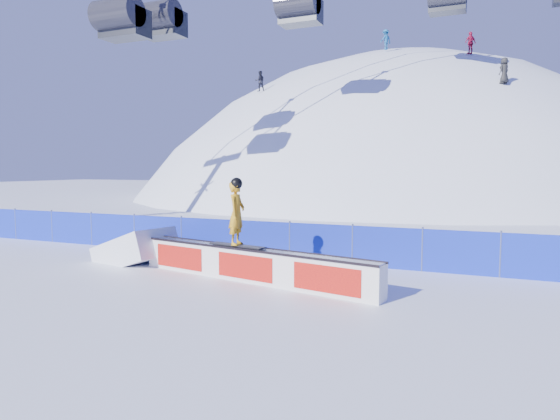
% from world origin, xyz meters
% --- Properties ---
extents(ground, '(160.00, 160.00, 0.00)m').
position_xyz_m(ground, '(0.00, 0.00, 0.00)').
color(ground, white).
rests_on(ground, ground).
extents(snow_hill, '(64.00, 64.00, 64.00)m').
position_xyz_m(snow_hill, '(0.00, 42.00, -18.00)').
color(snow_hill, white).
rests_on(snow_hill, ground).
extents(safety_fence, '(22.05, 0.05, 1.30)m').
position_xyz_m(safety_fence, '(0.00, 4.50, 0.60)').
color(safety_fence, '#1229B8').
rests_on(safety_fence, ground).
extents(rail_box, '(7.21, 2.02, 0.87)m').
position_xyz_m(rail_box, '(3.13, 1.51, 0.43)').
color(rail_box, white).
rests_on(rail_box, ground).
extents(snow_ramp, '(2.74, 2.03, 1.54)m').
position_xyz_m(snow_ramp, '(-1.31, 2.46, 0.00)').
color(snow_ramp, white).
rests_on(snow_ramp, ground).
extents(snowboarder, '(1.73, 0.66, 1.78)m').
position_xyz_m(snowboarder, '(2.70, 1.60, 1.75)').
color(snowboarder, black).
rests_on(snowboarder, rail_box).
extents(distant_skiers, '(18.96, 7.74, 6.01)m').
position_xyz_m(distant_skiers, '(1.09, 29.79, 11.39)').
color(distant_skiers, black).
rests_on(distant_skiers, ground).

